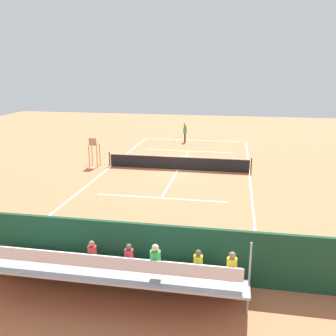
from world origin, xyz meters
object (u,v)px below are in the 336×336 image
(courtside_bench, at_px, (199,256))
(tennis_ball_far, at_px, (166,147))
(tennis_net, at_px, (178,163))
(tennis_player, at_px, (185,132))
(umpire_chair, at_px, (94,149))
(equipment_bag, at_px, (145,262))
(bleacher_stand, at_px, (109,270))
(tennis_ball_near, at_px, (158,143))
(tennis_racket, at_px, (177,142))

(courtside_bench, xyz_separation_m, tennis_ball_far, (5.04, -20.61, -0.53))
(tennis_net, xyz_separation_m, tennis_player, (0.85, -9.87, 0.51))
(courtside_bench, bearing_deg, umpire_chair, -55.37)
(tennis_ball_far, bearing_deg, equipment_bag, 98.34)
(umpire_chair, bearing_deg, tennis_net, -178.28)
(bleacher_stand, xyz_separation_m, courtside_bench, (-2.68, -2.05, -0.35))
(bleacher_stand, relative_size, tennis_ball_near, 137.27)
(tennis_player, relative_size, tennis_ball_near, 29.18)
(tennis_net, relative_size, tennis_racket, 18.27)
(tennis_net, height_order, tennis_ball_near, tennis_net)
(tennis_net, relative_size, tennis_ball_far, 156.06)
(tennis_racket, bearing_deg, courtside_bench, 100.91)
(tennis_player, height_order, tennis_ball_far, tennis_player)
(tennis_ball_far, bearing_deg, tennis_racket, -103.16)
(bleacher_stand, bearing_deg, tennis_player, -87.71)
(bleacher_stand, height_order, equipment_bag, bleacher_stand)
(tennis_player, xyz_separation_m, tennis_ball_far, (1.35, 2.53, -0.98))
(bleacher_stand, bearing_deg, tennis_ball_near, -81.86)
(umpire_chair, relative_size, tennis_racket, 3.80)
(tennis_net, xyz_separation_m, equipment_bag, (-0.83, 13.40, -0.32))
(tennis_ball_near, bearing_deg, equipment_bag, 100.54)
(umpire_chair, bearing_deg, tennis_ball_near, -107.89)
(tennis_net, xyz_separation_m, tennis_racket, (1.62, -9.84, -0.49))
(tennis_net, xyz_separation_m, courtside_bench, (-2.84, 13.27, 0.06))
(bleacher_stand, xyz_separation_m, umpire_chair, (6.36, -15.14, 0.41))
(umpire_chair, relative_size, tennis_ball_far, 32.42)
(bleacher_stand, xyz_separation_m, tennis_racket, (1.78, -25.17, -0.89))
(courtside_bench, distance_m, tennis_ball_far, 21.23)
(courtside_bench, height_order, equipment_bag, courtside_bench)
(tennis_racket, xyz_separation_m, tennis_ball_far, (0.59, 2.50, 0.02))
(tennis_player, height_order, tennis_ball_near, tennis_player)
(courtside_bench, xyz_separation_m, tennis_ball_near, (6.13, -22.08, -0.53))
(tennis_net, relative_size, courtside_bench, 5.72)
(equipment_bag, relative_size, tennis_ball_far, 13.64)
(tennis_ball_far, bearing_deg, tennis_net, 106.73)
(tennis_ball_near, bearing_deg, bleacher_stand, 98.14)
(equipment_bag, height_order, tennis_player, tennis_player)
(bleacher_stand, bearing_deg, tennis_ball_far, -84.05)
(tennis_player, bearing_deg, tennis_ball_far, 61.84)
(tennis_ball_near, bearing_deg, tennis_player, -156.58)
(tennis_net, xyz_separation_m, umpire_chair, (6.20, 0.19, 0.81))
(umpire_chair, bearing_deg, courtside_bench, 124.63)
(tennis_player, relative_size, tennis_racket, 3.42)
(equipment_bag, bearing_deg, tennis_player, -85.85)
(bleacher_stand, distance_m, tennis_racket, 25.25)
(tennis_net, height_order, tennis_ball_far, tennis_net)
(tennis_net, relative_size, bleacher_stand, 1.14)
(tennis_racket, bearing_deg, tennis_ball_near, 31.70)
(courtside_bench, bearing_deg, equipment_bag, 3.67)
(courtside_bench, bearing_deg, tennis_racket, -79.09)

